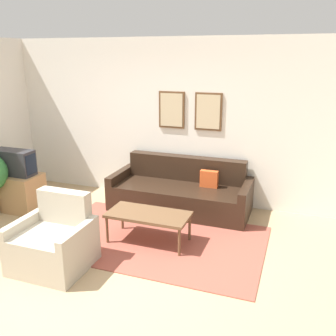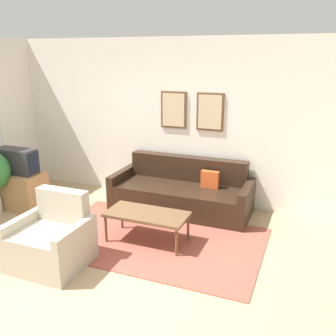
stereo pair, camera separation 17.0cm
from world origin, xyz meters
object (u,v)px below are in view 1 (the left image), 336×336
Objects in this scene: couch at (181,193)px; armchair at (54,243)px; tv at (13,162)px; coffee_table at (148,216)px.

couch is 2.32m from armchair.
coffee_table is at bearing -7.50° from tv.
couch is 2.04× the size of coffee_table.
armchair is at bearing -37.48° from tv.
tv is at bearing -160.35° from couch.
couch is 1.22m from coffee_table.
coffee_table is at bearing 66.13° from armchair.
tv is (-2.45, 0.32, 0.41)m from coffee_table.
coffee_table is 2.50m from tv.
couch is 2.71m from tv.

